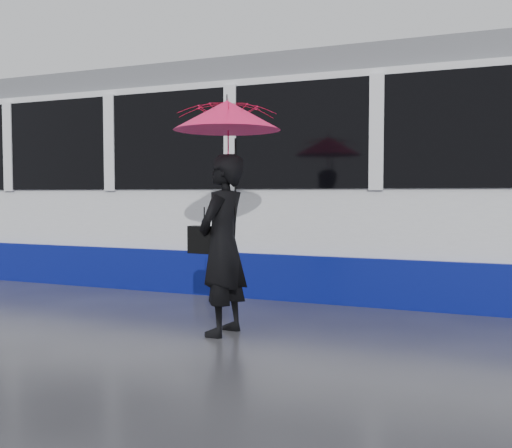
% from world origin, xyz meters
% --- Properties ---
extents(ground, '(90.00, 90.00, 0.00)m').
position_xyz_m(ground, '(0.00, 0.00, 0.00)').
color(ground, '#29282D').
rests_on(ground, ground).
extents(rails, '(34.00, 1.51, 0.02)m').
position_xyz_m(rails, '(0.00, 2.50, 0.01)').
color(rails, '#3F3D38').
rests_on(rails, ground).
extents(tram, '(26.00, 2.56, 3.35)m').
position_xyz_m(tram, '(-2.86, 2.50, 1.64)').
color(tram, white).
rests_on(tram, ground).
extents(woman, '(0.49, 0.70, 1.83)m').
position_xyz_m(woman, '(-0.54, -0.70, 0.92)').
color(woman, black).
rests_on(woman, ground).
extents(umbrella, '(1.15, 1.15, 1.24)m').
position_xyz_m(umbrella, '(-0.49, -0.70, 2.01)').
color(umbrella, '#FF1590').
rests_on(umbrella, ground).
extents(handbag, '(0.34, 0.16, 0.46)m').
position_xyz_m(handbag, '(-0.76, -0.68, 0.96)').
color(handbag, black).
rests_on(handbag, ground).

